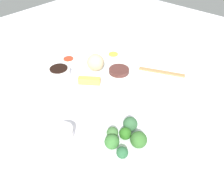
{
  "coord_description": "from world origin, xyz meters",
  "views": [
    {
      "loc": [
        0.61,
        0.53,
        0.64
      ],
      "look_at": [
        0.06,
        0.05,
        0.06
      ],
      "focal_mm": 37.53,
      "sensor_mm": 36.0,
      "label": 1
    }
  ],
  "objects_px": {
    "sauce_ramekin_sweet_and_sour": "(69,61)",
    "chopsticks_pair": "(162,72)",
    "broccoli_plate": "(127,143)",
    "soy_sauce_bowl": "(59,72)",
    "main_plate": "(105,79)",
    "teacup": "(63,134)",
    "sauce_ramekin_hot_mustard": "(113,56)"
  },
  "relations": [
    {
      "from": "sauce_ramekin_sweet_and_sour",
      "to": "chopsticks_pair",
      "type": "height_order",
      "value": "sauce_ramekin_sweet_and_sour"
    },
    {
      "from": "broccoli_plate",
      "to": "soy_sauce_bowl",
      "type": "height_order",
      "value": "soy_sauce_bowl"
    },
    {
      "from": "main_plate",
      "to": "teacup",
      "type": "bearing_deg",
      "value": 19.79
    },
    {
      "from": "sauce_ramekin_sweet_and_sour",
      "to": "sauce_ramekin_hot_mustard",
      "type": "relative_size",
      "value": 1.0
    },
    {
      "from": "soy_sauce_bowl",
      "to": "sauce_ramekin_sweet_and_sour",
      "type": "xyz_separation_m",
      "value": [
        -0.1,
        -0.05,
        -0.01
      ]
    },
    {
      "from": "sauce_ramekin_sweet_and_sour",
      "to": "sauce_ramekin_hot_mustard",
      "type": "bearing_deg",
      "value": 142.82
    },
    {
      "from": "soy_sauce_bowl",
      "to": "teacup",
      "type": "distance_m",
      "value": 0.38
    },
    {
      "from": "soy_sauce_bowl",
      "to": "sauce_ramekin_sweet_and_sour",
      "type": "relative_size",
      "value": 1.69
    },
    {
      "from": "main_plate",
      "to": "broccoli_plate",
      "type": "xyz_separation_m",
      "value": [
        0.21,
        0.3,
        -0.0
      ]
    },
    {
      "from": "sauce_ramekin_hot_mustard",
      "to": "teacup",
      "type": "xyz_separation_m",
      "value": [
        0.5,
        0.22,
        0.01
      ]
    },
    {
      "from": "broccoli_plate",
      "to": "sauce_ramekin_sweet_and_sour",
      "type": "height_order",
      "value": "sauce_ramekin_sweet_and_sour"
    },
    {
      "from": "sauce_ramekin_sweet_and_sour",
      "to": "soy_sauce_bowl",
      "type": "bearing_deg",
      "value": 25.95
    },
    {
      "from": "teacup",
      "to": "chopsticks_pair",
      "type": "bearing_deg",
      "value": 176.09
    },
    {
      "from": "main_plate",
      "to": "chopsticks_pair",
      "type": "relative_size",
      "value": 1.39
    },
    {
      "from": "main_plate",
      "to": "teacup",
      "type": "xyz_separation_m",
      "value": [
        0.33,
        0.12,
        0.02
      ]
    },
    {
      "from": "broccoli_plate",
      "to": "chopsticks_pair",
      "type": "distance_m",
      "value": 0.45
    },
    {
      "from": "main_plate",
      "to": "soy_sauce_bowl",
      "type": "xyz_separation_m",
      "value": [
        0.11,
        -0.19,
        0.01
      ]
    },
    {
      "from": "teacup",
      "to": "sauce_ramekin_hot_mustard",
      "type": "bearing_deg",
      "value": -156.56
    },
    {
      "from": "main_plate",
      "to": "broccoli_plate",
      "type": "bearing_deg",
      "value": 54.58
    },
    {
      "from": "teacup",
      "to": "broccoli_plate",
      "type": "bearing_deg",
      "value": 124.61
    },
    {
      "from": "soy_sauce_bowl",
      "to": "sauce_ramekin_sweet_and_sour",
      "type": "bearing_deg",
      "value": -154.05
    },
    {
      "from": "broccoli_plate",
      "to": "teacup",
      "type": "distance_m",
      "value": 0.22
    },
    {
      "from": "broccoli_plate",
      "to": "soy_sauce_bowl",
      "type": "bearing_deg",
      "value": -102.24
    },
    {
      "from": "sauce_ramekin_sweet_and_sour",
      "to": "broccoli_plate",
      "type": "bearing_deg",
      "value": 69.3
    },
    {
      "from": "teacup",
      "to": "main_plate",
      "type": "bearing_deg",
      "value": -160.21
    },
    {
      "from": "sauce_ramekin_sweet_and_sour",
      "to": "sauce_ramekin_hot_mustard",
      "type": "distance_m",
      "value": 0.23
    },
    {
      "from": "soy_sauce_bowl",
      "to": "sauce_ramekin_hot_mustard",
      "type": "relative_size",
      "value": 1.69
    },
    {
      "from": "sauce_ramekin_sweet_and_sour",
      "to": "teacup",
      "type": "bearing_deg",
      "value": 47.65
    },
    {
      "from": "teacup",
      "to": "chopsticks_pair",
      "type": "relative_size",
      "value": 0.32
    },
    {
      "from": "main_plate",
      "to": "chopsticks_pair",
      "type": "distance_m",
      "value": 0.27
    },
    {
      "from": "broccoli_plate",
      "to": "sauce_ramekin_hot_mustard",
      "type": "distance_m",
      "value": 0.55
    },
    {
      "from": "soy_sauce_bowl",
      "to": "chopsticks_pair",
      "type": "relative_size",
      "value": 0.47
    }
  ]
}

